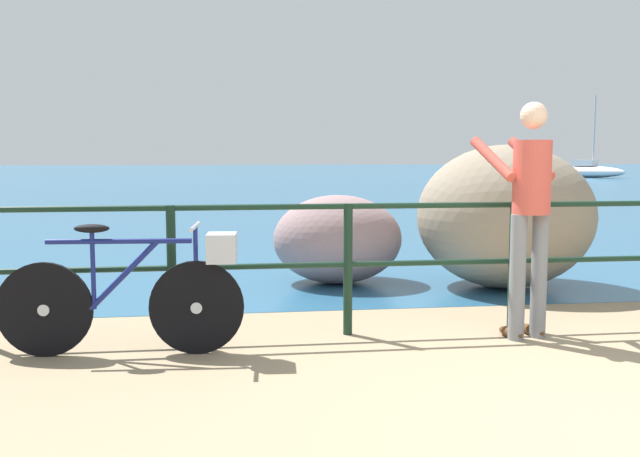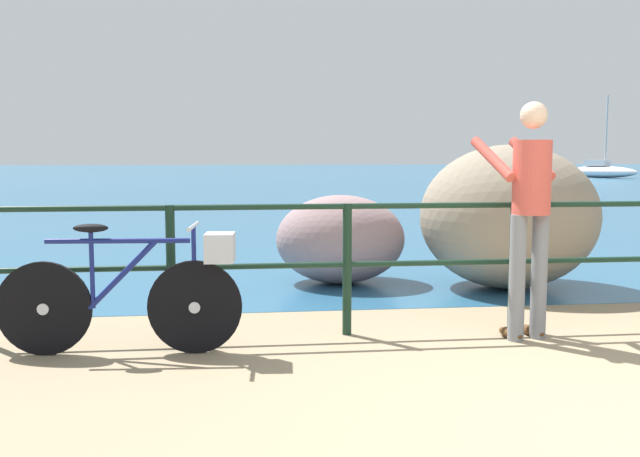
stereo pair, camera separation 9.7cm
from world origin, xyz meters
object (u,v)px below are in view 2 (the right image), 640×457
at_px(breakwater_boulder_main, 509,217).
at_px(bicycle, 141,289).
at_px(sailboat, 601,171).
at_px(breakwater_boulder_left, 340,239).
at_px(person_at_railing, 529,208).

bearing_deg(breakwater_boulder_main, bicycle, -149.21).
distance_m(breakwater_boulder_main, sailboat, 38.15).
relative_size(bicycle, sailboat, 0.35).
distance_m(bicycle, breakwater_boulder_left, 3.10).
relative_size(person_at_railing, breakwater_boulder_left, 1.27).
height_order(bicycle, person_at_railing, person_at_railing).
xyz_separation_m(breakwater_boulder_main, sailboat, (19.00, 33.08, -0.32)).
xyz_separation_m(person_at_railing, breakwater_boulder_main, (0.65, 2.00, -0.24)).
bearing_deg(sailboat, bicycle, -66.15).
height_order(person_at_railing, breakwater_boulder_main, person_at_railing).
bearing_deg(breakwater_boulder_left, sailboat, 57.59).
bearing_deg(person_at_railing, breakwater_boulder_left, 8.89).
bearing_deg(breakwater_boulder_left, person_at_railing, -66.78).
bearing_deg(breakwater_boulder_main, breakwater_boulder_left, 164.71).
xyz_separation_m(bicycle, sailboat, (22.48, 35.16, -0.04)).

